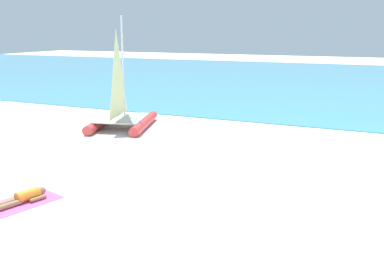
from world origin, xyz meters
name	(u,v)px	position (x,y,z in m)	size (l,w,h in m)	color
ground_plane	(232,136)	(0.00, 10.00, 0.00)	(120.00, 120.00, 0.00)	white
ocean_water	(315,80)	(0.00, 32.89, 0.03)	(120.00, 40.00, 0.05)	teal
sailboat_red	(122,112)	(-5.10, 9.42, 0.74)	(3.46, 4.38, 5.00)	#CC3838
towel_left	(21,203)	(-2.62, 0.83, 0.01)	(1.10, 1.90, 0.01)	#D84C99
sunbather_left	(23,198)	(-2.60, 0.89, 0.13)	(0.80, 1.55, 0.30)	orange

